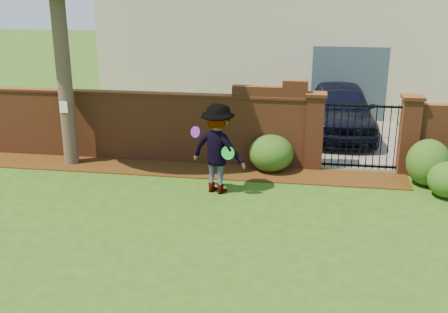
% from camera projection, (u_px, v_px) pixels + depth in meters
% --- Properties ---
extents(ground, '(80.00, 80.00, 0.01)m').
position_uv_depth(ground, '(179.00, 233.00, 9.80)').
color(ground, '#2A5214').
rests_on(ground, ground).
extents(mulch_bed, '(11.10, 1.08, 0.03)m').
position_uv_depth(mulch_bed, '(174.00, 169.00, 13.07)').
color(mulch_bed, '#351E09').
rests_on(mulch_bed, ground).
extents(brick_wall, '(8.70, 0.31, 2.16)m').
position_uv_depth(brick_wall, '(138.00, 124.00, 13.56)').
color(brick_wall, brown).
rests_on(brick_wall, ground).
extents(pillar_left, '(0.50, 0.50, 1.88)m').
position_uv_depth(pillar_left, '(314.00, 131.00, 12.90)').
color(pillar_left, brown).
rests_on(pillar_left, ground).
extents(pillar_right, '(0.50, 0.50, 1.88)m').
position_uv_depth(pillar_right, '(409.00, 134.00, 12.57)').
color(pillar_right, brown).
rests_on(pillar_right, ground).
extents(iron_gate, '(1.78, 0.03, 1.60)m').
position_uv_depth(iron_gate, '(361.00, 137.00, 12.76)').
color(iron_gate, black).
rests_on(iron_gate, ground).
extents(driveway, '(3.20, 8.00, 0.01)m').
position_uv_depth(driveway, '(348.00, 128.00, 16.78)').
color(driveway, slate).
rests_on(driveway, ground).
extents(house, '(12.40, 6.40, 6.30)m').
position_uv_depth(house, '(279.00, 15.00, 19.91)').
color(house, beige).
rests_on(house, ground).
extents(car, '(2.06, 4.61, 1.54)m').
position_uv_depth(car, '(342.00, 111.00, 15.60)').
color(car, black).
rests_on(car, ground).
extents(paper_notice, '(0.20, 0.01, 0.28)m').
position_uv_depth(paper_notice, '(63.00, 107.00, 12.88)').
color(paper_notice, white).
rests_on(paper_notice, tree).
extents(shrub_left, '(1.08, 1.08, 0.89)m').
position_uv_depth(shrub_left, '(271.00, 153.00, 12.87)').
color(shrub_left, '#1C4916').
rests_on(shrub_left, ground).
extents(shrub_middle, '(0.96, 0.96, 1.06)m').
position_uv_depth(shrub_middle, '(428.00, 162.00, 11.95)').
color(shrub_middle, '#1C4916').
rests_on(shrub_middle, ground).
extents(man, '(1.44, 1.12, 1.95)m').
position_uv_depth(man, '(217.00, 149.00, 11.41)').
color(man, gray).
rests_on(man, ground).
extents(frisbee_purple, '(0.25, 0.17, 0.24)m').
position_uv_depth(frisbee_purple, '(195.00, 132.00, 11.42)').
color(frisbee_purple, purple).
rests_on(frisbee_purple, man).
extents(frisbee_green, '(0.30, 0.13, 0.29)m').
position_uv_depth(frisbee_green, '(228.00, 153.00, 11.15)').
color(frisbee_green, green).
rests_on(frisbee_green, man).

